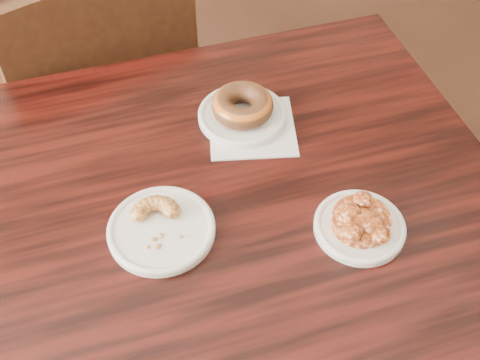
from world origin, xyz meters
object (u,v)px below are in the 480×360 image
object	(u,v)px
chair_far	(87,92)
glazed_donut	(242,105)
cruller_fragment	(160,223)
apple_fritter	(361,219)
cafe_table	(253,306)

from	to	relation	value
chair_far	glazed_donut	world-z (taller)	chair_far
chair_far	cruller_fragment	distance (m)	0.82
apple_fritter	cruller_fragment	bearing A→B (deg)	164.10
glazed_donut	cruller_fragment	distance (m)	0.30
apple_fritter	cafe_table	bearing A→B (deg)	141.69
cafe_table	chair_far	bearing A→B (deg)	109.11
cafe_table	chair_far	xyz separation A→B (m)	(-0.25, 0.72, 0.08)
chair_far	cruller_fragment	bearing A→B (deg)	76.74
cafe_table	cruller_fragment	world-z (taller)	cruller_fragment
glazed_donut	apple_fritter	size ratio (longest dim) A/B	0.86
chair_far	apple_fritter	bearing A→B (deg)	95.65
cruller_fragment	glazed_donut	bearing A→B (deg)	46.63
cafe_table	cruller_fragment	bearing A→B (deg)	-172.69
chair_far	apple_fritter	xyz separation A→B (m)	(0.39, -0.83, 0.33)
chair_far	glazed_donut	xyz separation A→B (m)	(0.29, -0.53, 0.34)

